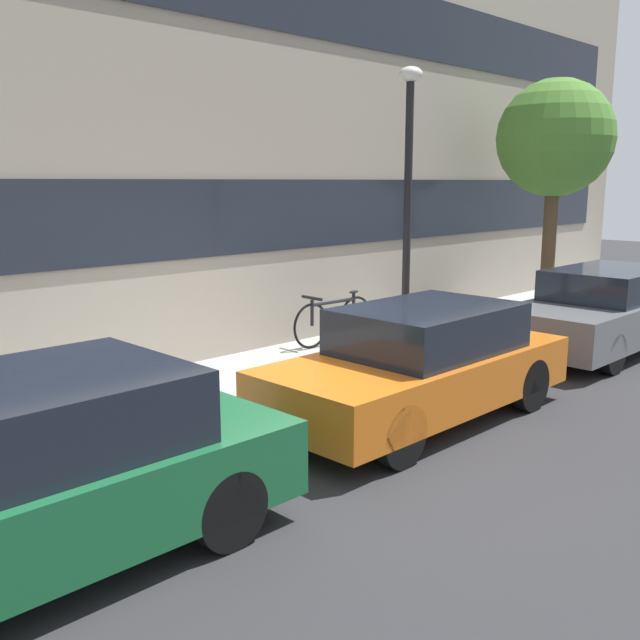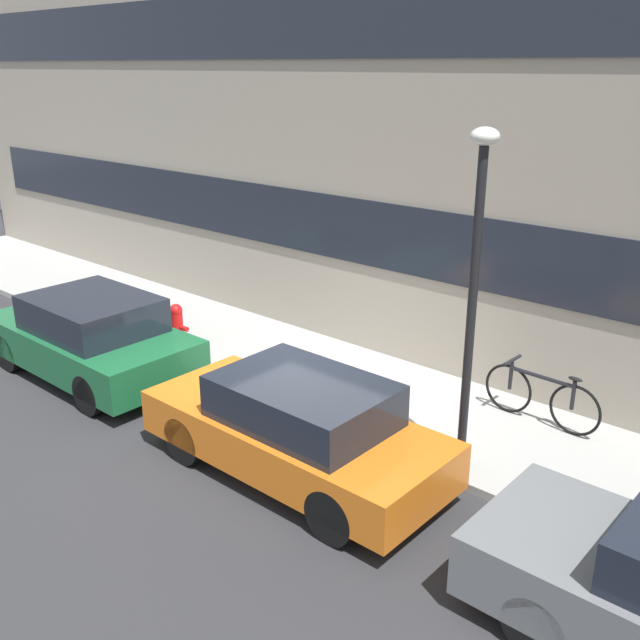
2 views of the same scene
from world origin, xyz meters
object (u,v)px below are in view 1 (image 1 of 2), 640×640
(parked_car_grey, at_px, (606,310))
(street_tree, at_px, (555,140))
(parked_car_green, at_px, (25,476))
(parked_car_orange, at_px, (421,364))
(bicycle, at_px, (334,319))
(lamp_post, at_px, (408,183))

(parked_car_grey, height_order, street_tree, street_tree)
(parked_car_green, bearing_deg, parked_car_orange, -180.00)
(parked_car_green, xyz_separation_m, bicycle, (6.28, 3.06, -0.16))
(parked_car_green, xyz_separation_m, street_tree, (11.05, 1.88, 2.78))
(parked_car_orange, relative_size, lamp_post, 0.97)
(parked_car_grey, xyz_separation_m, street_tree, (1.61, 1.88, 2.81))
(street_tree, height_order, lamp_post, street_tree)
(parked_car_green, xyz_separation_m, parked_car_grey, (9.44, 0.00, -0.02))
(bicycle, bearing_deg, street_tree, 168.30)
(parked_car_orange, relative_size, bicycle, 2.31)
(parked_car_green, bearing_deg, lamp_post, -166.80)
(street_tree, relative_size, lamp_post, 1.10)
(parked_car_orange, height_order, parked_car_grey, parked_car_grey)
(parked_car_green, height_order, lamp_post, lamp_post)
(bicycle, relative_size, street_tree, 0.38)
(bicycle, bearing_deg, parked_car_grey, 138.09)
(parked_car_grey, height_order, bicycle, parked_car_grey)
(parked_car_orange, relative_size, parked_car_grey, 0.90)
(parked_car_green, height_order, street_tree, street_tree)
(bicycle, bearing_deg, parked_car_orange, 62.60)
(parked_car_grey, xyz_separation_m, bicycle, (-3.16, 3.06, -0.14))
(parked_car_green, xyz_separation_m, lamp_post, (6.02, 1.41, 1.99))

